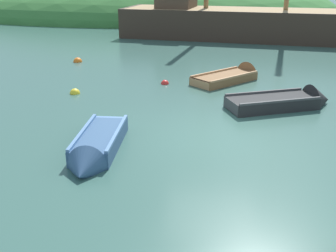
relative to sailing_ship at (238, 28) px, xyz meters
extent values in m
plane|color=#33564C|center=(-1.10, -16.78, -0.67)|extent=(120.00, 120.00, 0.00)
ellipsoid|color=#387033|center=(-9.73, 16.34, -0.67)|extent=(40.34, 25.64, 8.10)
cube|color=#38281E|center=(0.16, -0.02, -0.16)|extent=(15.33, 6.03, 2.62)
cube|color=#997A51|center=(0.16, -0.02, 1.10)|extent=(14.69, 5.63, 0.10)
cube|color=#335175|center=(-3.83, -17.91, -0.55)|extent=(1.04, 2.46, 0.49)
cone|color=#335175|center=(-3.76, -19.43, -0.55)|extent=(0.91, 0.66, 0.89)
cube|color=#4F75A1|center=(-3.88, -16.75, -0.48)|extent=(0.84, 0.16, 0.34)
cube|color=#4F75A1|center=(-3.81, -18.34, -0.36)|extent=(0.87, 0.22, 0.05)
cube|color=#4F75A1|center=(-3.85, -17.49, -0.36)|extent=(0.87, 0.22, 0.05)
cube|color=#4F75A1|center=(-4.25, -17.93, -0.27)|extent=(0.18, 2.37, 0.07)
cube|color=#4F75A1|center=(-3.40, -17.89, -0.27)|extent=(0.18, 2.37, 0.07)
cube|color=black|center=(0.66, -14.29, -0.55)|extent=(2.99, 2.13, 0.48)
cone|color=black|center=(2.24, -13.62, -0.55)|extent=(1.06, 1.26, 1.08)
cube|color=#3B3B3B|center=(-0.57, -14.81, -0.48)|extent=(0.51, 0.99, 0.34)
cube|color=#3B3B3B|center=(1.10, -14.10, -0.37)|extent=(0.57, 1.03, 0.05)
cube|color=#3B3B3B|center=(0.21, -14.48, -0.37)|extent=(0.57, 1.03, 0.05)
cube|color=#3B3B3B|center=(0.86, -14.78, -0.28)|extent=(2.53, 1.13, 0.07)
cube|color=#3B3B3B|center=(0.45, -13.80, -0.28)|extent=(2.53, 1.13, 0.07)
cube|color=brown|center=(-0.82, -11.23, -0.59)|extent=(2.63, 2.72, 0.41)
cone|color=brown|center=(0.32, -10.01, -0.59)|extent=(1.24, 1.21, 1.07)
cube|color=#AE7B4F|center=(-1.69, -12.17, -0.53)|extent=(0.82, 0.77, 0.29)
cube|color=#AE7B4F|center=(-0.50, -10.89, -0.44)|extent=(0.88, 0.83, 0.05)
cube|color=#AE7B4F|center=(-1.14, -11.57, -0.44)|extent=(0.88, 0.83, 0.05)
cube|color=#AE7B4F|center=(-0.44, -11.59, -0.35)|extent=(1.84, 1.97, 0.07)
cube|color=#AE7B4F|center=(-1.20, -10.88, -0.35)|extent=(1.84, 1.97, 0.07)
sphere|color=yellow|center=(-6.05, -13.49, -0.67)|extent=(0.36, 0.36, 0.36)
sphere|color=red|center=(-3.07, -11.78, -0.67)|extent=(0.31, 0.31, 0.31)
sphere|color=orange|center=(-7.73, -8.32, -0.67)|extent=(0.42, 0.42, 0.42)
camera|label=1|loc=(-1.01, -26.81, 3.38)|focal=43.57mm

